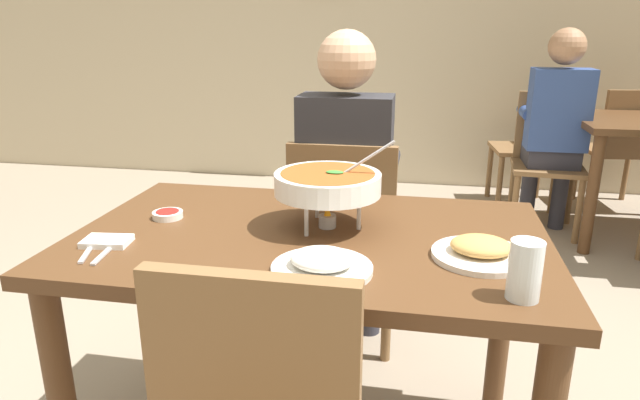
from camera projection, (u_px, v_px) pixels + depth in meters
The scene contains 16 objects.
cafe_rear_partition at pixel (394, 2), 4.48m from camera, with size 10.00×0.10×3.00m, color beige.
dining_table_main at pixel (310, 272), 1.58m from camera, with size 1.30×0.81×0.77m.
chair_diner_main at pixel (344, 233), 2.27m from camera, with size 0.44×0.44×0.90m.
diner_main at pixel (346, 175), 2.22m from camera, with size 0.40×0.45×1.31m.
curry_bowl at pixel (328, 184), 1.55m from camera, with size 0.33×0.30×0.26m.
rice_plate at pixel (322, 264), 1.29m from camera, with size 0.24×0.24×0.06m.
appetizer_plate at pixel (481, 251), 1.37m from camera, with size 0.24×0.24×0.06m.
sauce_dish at pixel (168, 214), 1.66m from camera, with size 0.09×0.09×0.02m.
napkin_folded at pixel (107, 241), 1.46m from camera, with size 0.12×0.08×0.02m, color white.
fork_utensil at pixel (89, 249), 1.42m from camera, with size 0.01×0.17×0.01m, color silver.
spoon_utensil at pixel (107, 251), 1.41m from camera, with size 0.01×0.17×0.01m, color silver.
drink_glass at pixel (525, 273), 1.16m from camera, with size 0.07×0.07×0.13m.
chair_bg_left at pixel (547, 153), 3.67m from camera, with size 0.48×0.48×0.90m.
chair_bg_corner at pixel (624, 143), 3.98m from camera, with size 0.49×0.49×0.90m.
chair_bg_window at pixel (537, 139), 4.12m from camera, with size 0.48×0.48×0.90m.
patron_bg_left at pixel (556, 120), 3.50m from camera, with size 0.40×0.45×1.31m.
Camera 1 is at (0.30, -1.41, 1.32)m, focal length 31.09 mm.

